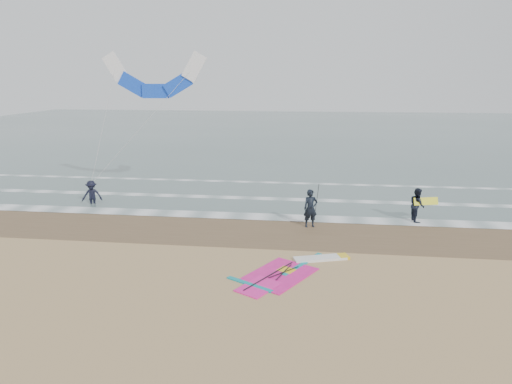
# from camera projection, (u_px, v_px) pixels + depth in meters

# --- Properties ---
(ground) EXTENTS (120.00, 120.00, 0.00)m
(ground) POSITION_uv_depth(u_px,v_px,m) (288.00, 286.00, 16.45)
(ground) COLOR tan
(ground) RESTS_ON ground
(sea_water) EXTENTS (120.00, 80.00, 0.02)m
(sea_water) POSITION_uv_depth(u_px,v_px,m) (307.00, 132.00, 62.64)
(sea_water) COLOR #47605E
(sea_water) RESTS_ON ground
(wet_sand_band) EXTENTS (120.00, 5.00, 0.01)m
(wet_sand_band) POSITION_uv_depth(u_px,v_px,m) (295.00, 232.00, 22.22)
(wet_sand_band) COLOR brown
(wet_sand_band) RESTS_ON ground
(foam_waterline) EXTENTS (120.00, 9.15, 0.02)m
(foam_waterline) POSITION_uv_depth(u_px,v_px,m) (298.00, 206.00, 26.49)
(foam_waterline) COLOR white
(foam_waterline) RESTS_ON ground
(windsurf_rig) EXTENTS (4.73, 4.48, 0.11)m
(windsurf_rig) POSITION_uv_depth(u_px,v_px,m) (292.00, 270.00, 17.71)
(windsurf_rig) COLOR white
(windsurf_rig) RESTS_ON ground
(person_standing) EXTENTS (0.80, 0.64, 1.92)m
(person_standing) POSITION_uv_depth(u_px,v_px,m) (310.00, 208.00, 22.76)
(person_standing) COLOR black
(person_standing) RESTS_ON ground
(person_walking) EXTENTS (0.80, 0.96, 1.79)m
(person_walking) POSITION_uv_depth(u_px,v_px,m) (417.00, 205.00, 23.63)
(person_walking) COLOR black
(person_walking) RESTS_ON ground
(person_wading) EXTENTS (1.29, 0.94, 1.78)m
(person_wading) POSITION_uv_depth(u_px,v_px,m) (91.00, 190.00, 26.87)
(person_wading) COLOR black
(person_wading) RESTS_ON ground
(held_pole) EXTENTS (0.17, 0.86, 1.82)m
(held_pole) POSITION_uv_depth(u_px,v_px,m) (317.00, 200.00, 22.61)
(held_pole) COLOR black
(held_pole) RESTS_ON ground
(carried_kiteboard) EXTENTS (1.30, 0.51, 0.39)m
(carried_kiteboard) POSITION_uv_depth(u_px,v_px,m) (426.00, 201.00, 23.42)
(carried_kiteboard) COLOR yellow
(carried_kiteboard) RESTS_ON ground
(surf_kite) EXTENTS (6.69, 2.24, 7.64)m
(surf_kite) POSITION_uv_depth(u_px,v_px,m) (155.00, 79.00, 26.92)
(surf_kite) COLOR white
(surf_kite) RESTS_ON ground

